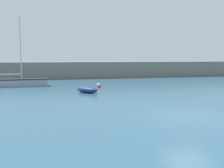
{
  "coord_description": "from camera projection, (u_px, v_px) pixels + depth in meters",
  "views": [
    {
      "loc": [
        -6.83,
        -11.75,
        3.2
      ],
      "look_at": [
        -1.85,
        9.8,
        0.81
      ],
      "focal_mm": 40.0,
      "sensor_mm": 36.0,
      "label": 1
    }
  ],
  "objects": [
    {
      "name": "fishing_dinghy_green",
      "position": [
        87.0,
        90.0,
        22.43
      ],
      "size": [
        2.2,
        2.27,
        0.57
      ],
      "rotation": [
        0.0,
        0.0,
        2.32
      ],
      "color": "navy",
      "rests_on": "ground_plane"
    },
    {
      "name": "sailboat_tall_mast",
      "position": [
        22.0,
        82.0,
        27.24
      ],
      "size": [
        5.87,
        1.63,
        7.4
      ],
      "rotation": [
        0.0,
        0.0,
        0.03
      ],
      "color": "gray",
      "rests_on": "ground_plane"
    },
    {
      "name": "harbor_breakwater",
      "position": [
        99.0,
        70.0,
        39.29
      ],
      "size": [
        61.7,
        3.96,
        2.48
      ],
      "primitive_type": "cube",
      "color": "slate",
      "rests_on": "ground_plane"
    },
    {
      "name": "mooring_buoy_pink",
      "position": [
        99.0,
        85.0,
        26.28
      ],
      "size": [
        0.48,
        0.48,
        0.48
      ],
      "primitive_type": "sphere",
      "color": "#EA668C",
      "rests_on": "ground_plane"
    },
    {
      "name": "ground_plane",
      "position": [
        187.0,
        119.0,
        13.26
      ],
      "size": [
        120.0,
        120.0,
        0.2
      ],
      "primitive_type": "cube",
      "color": "#284C60"
    }
  ]
}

